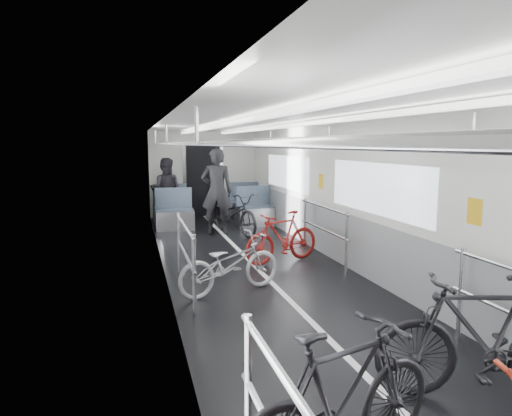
{
  "coord_description": "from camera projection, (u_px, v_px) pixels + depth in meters",
  "views": [
    {
      "loc": [
        -1.94,
        -5.91,
        2.05
      ],
      "look_at": [
        0.0,
        1.24,
        1.0
      ],
      "focal_mm": 32.0,
      "sensor_mm": 36.0,
      "label": 1
    }
  ],
  "objects": [
    {
      "name": "person_seated",
      "position": [
        166.0,
        190.0,
        11.83
      ],
      "size": [
        0.97,
        0.84,
        1.69
      ],
      "primitive_type": "imported",
      "rotation": [
        0.0,
        0.0,
        2.87
      ],
      "color": "#2D2930",
      "rests_on": "floor"
    },
    {
      "name": "car_shell",
      "position": [
        248.0,
        197.0,
        7.98
      ],
      "size": [
        3.02,
        14.01,
        2.41
      ],
      "color": "black",
      "rests_on": "ground"
    },
    {
      "name": "bike_right_near",
      "position": [
        484.0,
        336.0,
        3.65
      ],
      "size": [
        1.8,
        0.96,
        1.04
      ],
      "primitive_type": "imported",
      "rotation": [
        0.0,
        0.0,
        -1.86
      ],
      "color": "black",
      "rests_on": "floor"
    },
    {
      "name": "bike_left_mid",
      "position": [
        341.0,
        399.0,
        2.82
      ],
      "size": [
        1.67,
        0.9,
        0.97
      ],
      "primitive_type": "imported",
      "rotation": [
        0.0,
        0.0,
        1.86
      ],
      "color": "black",
      "rests_on": "floor"
    },
    {
      "name": "bike_aisle",
      "position": [
        234.0,
        213.0,
        10.39
      ],
      "size": [
        1.19,
        1.94,
        0.96
      ],
      "primitive_type": "imported",
      "rotation": [
        0.0,
        0.0,
        0.33
      ],
      "color": "black",
      "rests_on": "floor"
    },
    {
      "name": "bike_left_far",
      "position": [
        230.0,
        264.0,
        6.27
      ],
      "size": [
        1.65,
        1.0,
        0.82
      ],
      "primitive_type": "imported",
      "rotation": [
        0.0,
        0.0,
        1.89
      ],
      "color": "#B5B5BA",
      "rests_on": "floor"
    },
    {
      "name": "person_standing",
      "position": [
        217.0,
        191.0,
        10.32
      ],
      "size": [
        0.82,
        0.65,
        1.96
      ],
      "primitive_type": "imported",
      "rotation": [
        0.0,
        0.0,
        2.85
      ],
      "color": "black",
      "rests_on": "floor"
    },
    {
      "name": "bike_right_far",
      "position": [
        282.0,
        237.0,
        7.88
      ],
      "size": [
        1.54,
        0.85,
        0.89
      ],
      "primitive_type": "imported",
      "rotation": [
        0.0,
        0.0,
        -1.26
      ],
      "color": "maroon",
      "rests_on": "floor"
    }
  ]
}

